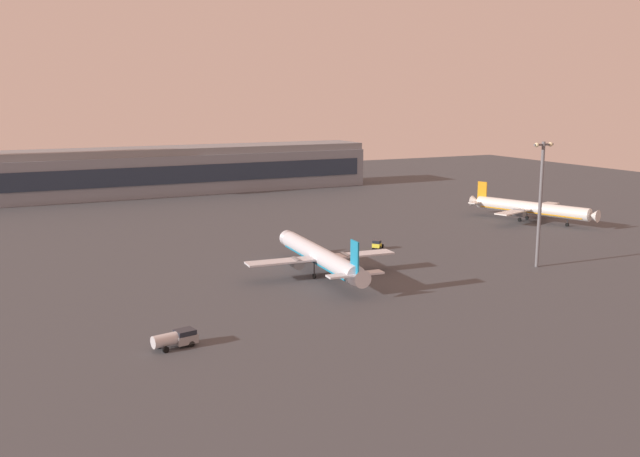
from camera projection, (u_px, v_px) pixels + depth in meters
ground_plane at (340, 268)px, 143.51m from camera, size 416.00×416.00×0.00m
terminal_building at (174, 170)px, 253.29m from camera, size 143.15×22.40×16.40m
airplane_near_gate at (321, 257)px, 137.12m from camera, size 30.20×38.78×9.94m
airplane_far_stand at (530, 208)px, 196.22m from camera, size 29.14×37.01×9.79m
fuel_truck at (176, 338)px, 98.20m from camera, size 6.58×3.37×2.35m
pushback_tug at (377, 244)px, 161.25m from camera, size 3.51×3.35×2.05m
apron_light_central at (541, 196)px, 142.08m from camera, size 4.80×0.90×25.55m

